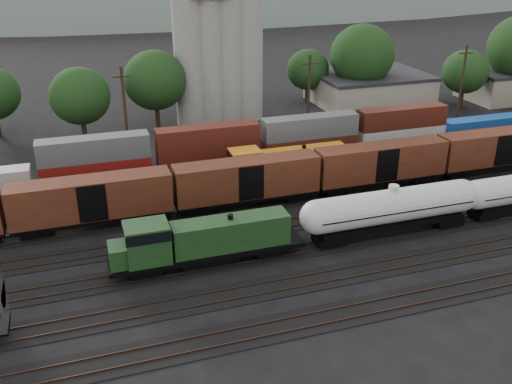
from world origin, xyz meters
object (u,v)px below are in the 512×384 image
object	(u,v)px
green_locomotive	(197,241)
tank_car_a	(392,208)
orange_locomotive	(280,163)
grain_silo	(217,46)

from	to	relation	value
green_locomotive	tank_car_a	distance (m)	18.45
orange_locomotive	grain_silo	size ratio (longest dim) A/B	0.58
green_locomotive	orange_locomotive	distance (m)	19.87
tank_car_a	grain_silo	xyz separation A→B (m)	(-5.71, 41.00, 8.43)
green_locomotive	orange_locomotive	xyz separation A→B (m)	(13.03, 15.00, -0.13)
green_locomotive	grain_silo	bearing A→B (deg)	72.75
orange_locomotive	green_locomotive	bearing A→B (deg)	-130.97
tank_car_a	grain_silo	bearing A→B (deg)	97.93
grain_silo	tank_car_a	bearing A→B (deg)	-82.07
tank_car_a	grain_silo	size ratio (longest dim) A/B	0.63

